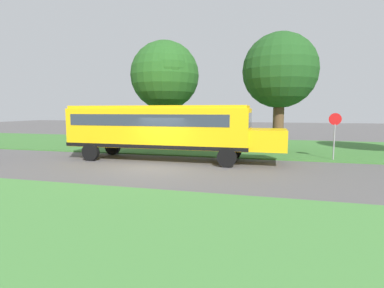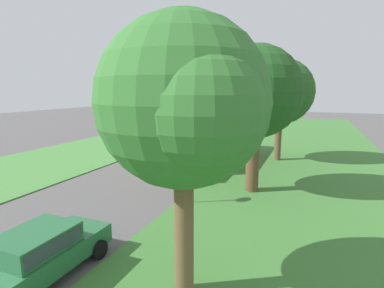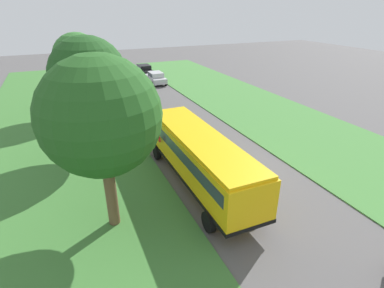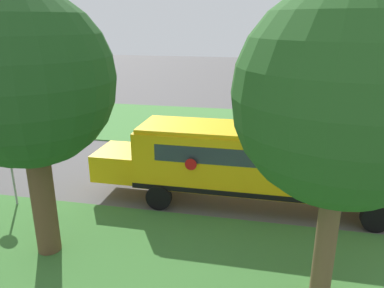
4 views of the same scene
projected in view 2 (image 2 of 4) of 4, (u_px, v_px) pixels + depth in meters
name	position (u px, v px, depth m)	size (l,w,h in m)	color
ground_plane	(180.00, 158.00, 24.93)	(120.00, 120.00, 0.00)	#565454
grass_verge	(309.00, 169.00, 21.20)	(12.00, 80.00, 0.08)	#3D7533
grass_far_side	(93.00, 150.00, 28.26)	(10.00, 80.00, 0.07)	#47843D
school_bus	(209.00, 136.00, 24.06)	(2.84, 12.42, 3.16)	yellow
car_green_nearest	(39.00, 252.00, 8.88)	(2.02, 4.40, 1.56)	#236038
pickup_truck	(201.00, 127.00, 36.88)	(2.28, 5.40, 2.10)	#B7B7BC
oak_tree_beside_bus	(278.00, 91.00, 23.01)	(5.07, 5.07, 8.00)	brown
oak_tree_roadside_mid	(254.00, 92.00, 15.89)	(4.93, 4.93, 7.98)	brown
oak_tree_far_end	(187.00, 105.00, 7.21)	(4.34, 4.34, 7.48)	brown
stop_sign	(188.00, 170.00, 14.58)	(0.08, 0.68, 2.74)	gray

